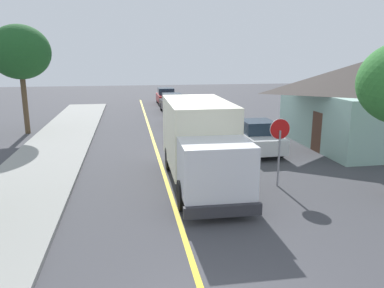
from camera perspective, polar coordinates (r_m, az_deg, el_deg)
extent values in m
cube|color=gold|center=(16.20, -4.22, -4.64)|extent=(0.16, 56.00, 0.01)
cube|color=#F2EDCC|center=(15.39, 0.81, 1.74)|extent=(2.47, 5.03, 2.60)
cube|color=silver|center=(12.16, 3.59, -3.59)|extent=(2.31, 2.03, 1.70)
cube|color=#1E2D3D|center=(11.22, 4.61, -3.08)|extent=(2.04, 0.11, 0.75)
cube|color=#2D2D33|center=(11.53, 4.69, -10.04)|extent=(2.40, 0.23, 0.36)
cylinder|color=black|center=(12.91, 7.93, -7.14)|extent=(0.31, 1.00, 1.00)
cylinder|color=black|center=(12.49, -1.43, -7.73)|extent=(0.31, 1.00, 1.00)
cylinder|color=black|center=(17.10, 3.56, -1.93)|extent=(0.31, 1.00, 1.00)
cylinder|color=black|center=(16.79, -3.46, -2.22)|extent=(0.31, 1.00, 1.00)
cube|color=silver|center=(21.95, 0.68, 1.90)|extent=(1.91, 4.45, 0.76)
cube|color=#1E2D3D|center=(21.97, 0.62, 3.76)|extent=(1.63, 1.84, 0.64)
cylinder|color=black|center=(20.81, 3.42, 0.31)|extent=(0.24, 0.65, 0.64)
cylinder|color=black|center=(20.55, -0.90, 0.17)|extent=(0.24, 0.65, 0.64)
cylinder|color=black|center=(23.51, 2.05, 1.83)|extent=(0.24, 0.65, 0.64)
cylinder|color=black|center=(23.29, -1.78, 1.72)|extent=(0.24, 0.65, 0.64)
cube|color=#4C564C|center=(27.64, -1.23, 4.25)|extent=(2.02, 4.48, 0.76)
cube|color=#1E2D3D|center=(27.69, -1.30, 5.73)|extent=(1.67, 1.88, 0.64)
cylinder|color=black|center=(26.51, 1.05, 3.14)|extent=(0.25, 0.65, 0.64)
cylinder|color=black|center=(26.19, -2.32, 3.01)|extent=(0.25, 0.65, 0.64)
cylinder|color=black|center=(29.21, -0.25, 4.09)|extent=(0.25, 0.65, 0.64)
cylinder|color=black|center=(28.92, -3.32, 3.97)|extent=(0.25, 0.65, 0.64)
cube|color=black|center=(33.86, -3.01, 5.90)|extent=(1.93, 4.45, 0.76)
cube|color=#1E2D3D|center=(33.93, -3.06, 7.10)|extent=(1.64, 1.85, 0.64)
cylinder|color=black|center=(32.66, -1.26, 5.05)|extent=(0.24, 0.65, 0.64)
cylinder|color=black|center=(32.42, -4.02, 4.96)|extent=(0.24, 0.65, 0.64)
cylinder|color=black|center=(35.41, -2.07, 5.69)|extent=(0.24, 0.65, 0.64)
cylinder|color=black|center=(35.19, -4.62, 5.61)|extent=(0.24, 0.65, 0.64)
cube|color=maroon|center=(39.60, -3.94, 6.95)|extent=(1.80, 4.40, 0.76)
cube|color=#1E2D3D|center=(39.68, -3.97, 7.98)|extent=(1.59, 1.80, 0.64)
cylinder|color=black|center=(38.34, -2.53, 6.26)|extent=(0.22, 0.64, 0.64)
cylinder|color=black|center=(38.17, -4.90, 6.20)|extent=(0.22, 0.64, 0.64)
cylinder|color=black|center=(41.11, -3.03, 6.73)|extent=(0.22, 0.64, 0.64)
cylinder|color=black|center=(40.96, -5.24, 6.67)|extent=(0.22, 0.64, 0.64)
cube|color=silver|center=(20.21, 9.66, 0.72)|extent=(1.81, 4.40, 0.76)
cube|color=#1E2D3D|center=(19.94, 9.88, 2.59)|extent=(1.59, 1.80, 0.64)
cylinder|color=black|center=(21.36, 6.40, 0.59)|extent=(0.22, 0.64, 0.64)
cylinder|color=black|center=(21.84, 10.39, 0.73)|extent=(0.22, 0.64, 0.64)
cylinder|color=black|center=(18.74, 8.74, -1.27)|extent=(0.22, 0.64, 0.64)
cylinder|color=black|center=(19.29, 13.20, -1.06)|extent=(0.22, 0.64, 0.64)
cylinder|color=gray|center=(14.88, 12.97, -2.17)|extent=(0.08, 0.08, 2.20)
cylinder|color=red|center=(14.65, 13.16, 2.20)|extent=(0.76, 0.03, 0.76)
cylinder|color=white|center=(14.67, 13.13, 2.21)|extent=(0.80, 0.02, 0.80)
cube|color=brown|center=(20.88, 18.38, 1.75)|extent=(0.10, 1.00, 2.10)
cylinder|color=brown|center=(26.64, -23.86, 5.27)|extent=(0.33, 0.33, 3.58)
ellipsoid|color=#1E5123|center=(26.46, -24.56, 12.52)|extent=(3.74, 3.74, 3.37)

